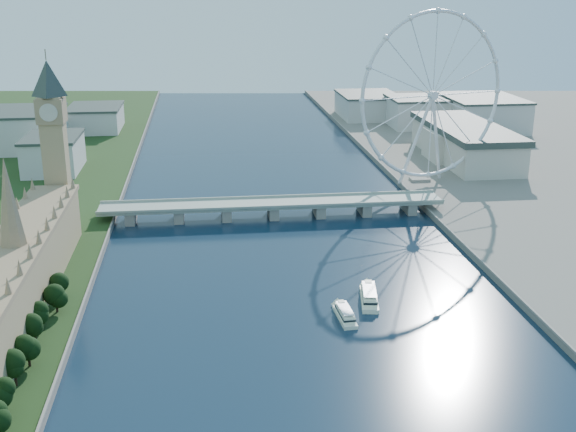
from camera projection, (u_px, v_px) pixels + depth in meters
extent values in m
cube|color=tan|center=(18.00, 279.00, 323.27)|extent=(24.00, 200.00, 28.00)
cone|color=#937A59|center=(8.00, 202.00, 312.30)|extent=(12.00, 12.00, 40.00)
cube|color=tan|center=(57.00, 165.00, 417.46)|extent=(13.00, 13.00, 80.00)
cube|color=#937A59|center=(51.00, 110.00, 407.71)|extent=(15.00, 15.00, 14.00)
pyramid|color=#2D3833|center=(46.00, 60.00, 399.18)|extent=(20.02, 20.02, 20.00)
cube|color=gray|center=(273.00, 204.00, 463.39)|extent=(220.00, 22.00, 2.00)
cube|color=gray|center=(131.00, 216.00, 454.57)|extent=(6.00, 20.00, 7.50)
cube|color=gray|center=(179.00, 214.00, 457.99)|extent=(6.00, 20.00, 7.50)
cube|color=gray|center=(226.00, 213.00, 461.42)|extent=(6.00, 20.00, 7.50)
cube|color=gray|center=(273.00, 211.00, 464.84)|extent=(6.00, 20.00, 7.50)
cube|color=gray|center=(319.00, 209.00, 468.26)|extent=(6.00, 20.00, 7.50)
cube|color=gray|center=(364.00, 208.00, 471.69)|extent=(6.00, 20.00, 7.50)
cube|color=gray|center=(409.00, 206.00, 475.11)|extent=(6.00, 20.00, 7.50)
torus|color=silver|center=(433.00, 96.00, 510.96)|extent=(113.60, 39.12, 118.60)
cylinder|color=silver|center=(433.00, 96.00, 510.96)|extent=(7.25, 6.61, 6.00)
cube|color=gray|center=(420.00, 179.00, 539.58)|extent=(14.00, 10.00, 2.00)
cube|color=beige|center=(54.00, 154.00, 565.77)|extent=(40.00, 60.00, 26.00)
cube|color=beige|center=(26.00, 130.00, 645.39)|extent=(60.00, 80.00, 32.00)
cube|color=beige|center=(96.00, 119.00, 728.26)|extent=(50.00, 70.00, 22.00)
cube|color=beige|center=(419.00, 113.00, 746.11)|extent=(60.00, 60.00, 28.00)
cube|color=beige|center=(482.00, 114.00, 733.74)|extent=(70.00, 90.00, 30.00)
cube|color=beige|center=(368.00, 106.00, 798.89)|extent=(60.00, 80.00, 24.00)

